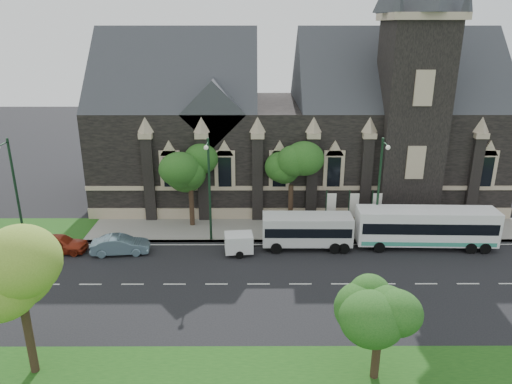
{
  "coord_description": "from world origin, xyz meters",
  "views": [
    {
      "loc": [
        -0.27,
        -29.87,
        17.38
      ],
      "look_at": [
        -0.16,
        6.0,
        4.88
      ],
      "focal_mm": 33.36,
      "sensor_mm": 36.0,
      "label": 1
    }
  ],
  "objects_px": {
    "tour_coach": "(426,227)",
    "box_trailer": "(239,243)",
    "sedan": "(120,245)",
    "street_lamp_far": "(14,185)",
    "tree_walk_left": "(192,166)",
    "tree_walk_right": "(294,165)",
    "shuttle_bus": "(307,229)",
    "banner_flag_left": "(329,208)",
    "banner_flag_center": "(352,208)",
    "car_far_red": "(59,244)",
    "banner_flag_right": "(375,208)",
    "street_lamp_near": "(380,185)",
    "street_lamp_mid": "(209,185)",
    "tree_park_near": "(22,261)",
    "tree_park_east": "(384,298)"
  },
  "relations": [
    {
      "from": "tree_walk_right",
      "to": "car_far_red",
      "type": "height_order",
      "value": "tree_walk_right"
    },
    {
      "from": "banner_flag_left",
      "to": "tree_park_near",
      "type": "bearing_deg",
      "value": -135.46
    },
    {
      "from": "banner_flag_center",
      "to": "banner_flag_right",
      "type": "relative_size",
      "value": 1.0
    },
    {
      "from": "banner_flag_right",
      "to": "sedan",
      "type": "height_order",
      "value": "banner_flag_right"
    },
    {
      "from": "tree_walk_right",
      "to": "tree_walk_left",
      "type": "height_order",
      "value": "tree_walk_right"
    },
    {
      "from": "tree_park_near",
      "to": "banner_flag_right",
      "type": "relative_size",
      "value": 2.14
    },
    {
      "from": "banner_flag_left",
      "to": "box_trailer",
      "type": "height_order",
      "value": "banner_flag_left"
    },
    {
      "from": "banner_flag_left",
      "to": "tour_coach",
      "type": "relative_size",
      "value": 0.35
    },
    {
      "from": "banner_flag_center",
      "to": "car_far_red",
      "type": "height_order",
      "value": "banner_flag_center"
    },
    {
      "from": "banner_flag_left",
      "to": "box_trailer",
      "type": "relative_size",
      "value": 1.22
    },
    {
      "from": "street_lamp_far",
      "to": "banner_flag_right",
      "type": "xyz_separation_m",
      "value": [
        30.29,
        1.91,
        -2.73
      ]
    },
    {
      "from": "shuttle_bus",
      "to": "street_lamp_near",
      "type": "bearing_deg",
      "value": 10.75
    },
    {
      "from": "tree_walk_right",
      "to": "tour_coach",
      "type": "xyz_separation_m",
      "value": [
        10.66,
        -4.61,
        -4.01
      ]
    },
    {
      "from": "tree_walk_left",
      "to": "street_lamp_mid",
      "type": "relative_size",
      "value": 0.85
    },
    {
      "from": "banner_flag_center",
      "to": "box_trailer",
      "type": "relative_size",
      "value": 1.22
    },
    {
      "from": "tree_walk_right",
      "to": "street_lamp_far",
      "type": "xyz_separation_m",
      "value": [
        -23.21,
        -3.62,
        -0.71
      ]
    },
    {
      "from": "street_lamp_far",
      "to": "shuttle_bus",
      "type": "xyz_separation_m",
      "value": [
        24.06,
        -1.08,
        -3.48
      ]
    },
    {
      "from": "tree_park_east",
      "to": "banner_flag_right",
      "type": "height_order",
      "value": "tree_park_east"
    },
    {
      "from": "banner_flag_left",
      "to": "banner_flag_right",
      "type": "xyz_separation_m",
      "value": [
        4.0,
        0.0,
        0.0
      ]
    },
    {
      "from": "tree_park_near",
      "to": "tree_park_east",
      "type": "relative_size",
      "value": 1.36
    },
    {
      "from": "sedan",
      "to": "street_lamp_far",
      "type": "bearing_deg",
      "value": 70.18
    },
    {
      "from": "banner_flag_left",
      "to": "banner_flag_center",
      "type": "xyz_separation_m",
      "value": [
        2.0,
        0.0,
        0.0
      ]
    },
    {
      "from": "tree_walk_left",
      "to": "sedan",
      "type": "relative_size",
      "value": 1.67
    },
    {
      "from": "tree_walk_left",
      "to": "box_trailer",
      "type": "distance_m",
      "value": 8.68
    },
    {
      "from": "shuttle_bus",
      "to": "tree_walk_right",
      "type": "bearing_deg",
      "value": 100.76
    },
    {
      "from": "tree_walk_right",
      "to": "street_lamp_mid",
      "type": "relative_size",
      "value": 0.87
    },
    {
      "from": "tour_coach",
      "to": "car_far_red",
      "type": "height_order",
      "value": "tour_coach"
    },
    {
      "from": "tree_park_near",
      "to": "shuttle_bus",
      "type": "relative_size",
      "value": 1.17
    },
    {
      "from": "banner_flag_left",
      "to": "banner_flag_center",
      "type": "height_order",
      "value": "same"
    },
    {
      "from": "tree_walk_left",
      "to": "sedan",
      "type": "height_order",
      "value": "tree_walk_left"
    },
    {
      "from": "tour_coach",
      "to": "shuttle_bus",
      "type": "bearing_deg",
      "value": -177.81
    },
    {
      "from": "tree_walk_right",
      "to": "tree_walk_left",
      "type": "xyz_separation_m",
      "value": [
        -9.01,
        -0.01,
        -0.08
      ]
    },
    {
      "from": "tree_walk_right",
      "to": "car_far_red",
      "type": "bearing_deg",
      "value": -163.96
    },
    {
      "from": "street_lamp_mid",
      "to": "tree_walk_left",
      "type": "bearing_deg",
      "value": 116.47
    },
    {
      "from": "banner_flag_right",
      "to": "box_trailer",
      "type": "bearing_deg",
      "value": -160.53
    },
    {
      "from": "banner_flag_center",
      "to": "shuttle_bus",
      "type": "bearing_deg",
      "value": -144.75
    },
    {
      "from": "tree_park_east",
      "to": "street_lamp_near",
      "type": "relative_size",
      "value": 0.7
    },
    {
      "from": "street_lamp_near",
      "to": "street_lamp_far",
      "type": "relative_size",
      "value": 1.0
    },
    {
      "from": "banner_flag_left",
      "to": "car_far_red",
      "type": "bearing_deg",
      "value": -170.25
    },
    {
      "from": "banner_flag_center",
      "to": "sedan",
      "type": "height_order",
      "value": "banner_flag_center"
    },
    {
      "from": "tree_walk_right",
      "to": "sedan",
      "type": "distance_m",
      "value": 16.26
    },
    {
      "from": "street_lamp_mid",
      "to": "box_trailer",
      "type": "xyz_separation_m",
      "value": [
        2.46,
        -2.28,
        -4.14
      ]
    },
    {
      "from": "tour_coach",
      "to": "box_trailer",
      "type": "distance_m",
      "value": 15.5
    },
    {
      "from": "tree_walk_right",
      "to": "street_lamp_mid",
      "type": "height_order",
      "value": "street_lamp_mid"
    },
    {
      "from": "street_lamp_mid",
      "to": "sedan",
      "type": "distance_m",
      "value": 8.62
    },
    {
      "from": "banner_flag_left",
      "to": "sedan",
      "type": "relative_size",
      "value": 0.88
    },
    {
      "from": "tree_walk_left",
      "to": "tour_coach",
      "type": "height_order",
      "value": "tree_walk_left"
    },
    {
      "from": "tree_walk_right",
      "to": "banner_flag_left",
      "type": "xyz_separation_m",
      "value": [
        3.08,
        -1.71,
        -3.43
      ]
    },
    {
      "from": "banner_flag_right",
      "to": "tree_walk_right",
      "type": "bearing_deg",
      "value": 166.4
    },
    {
      "from": "banner_flag_left",
      "to": "banner_flag_center",
      "type": "relative_size",
      "value": 1.0
    }
  ]
}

